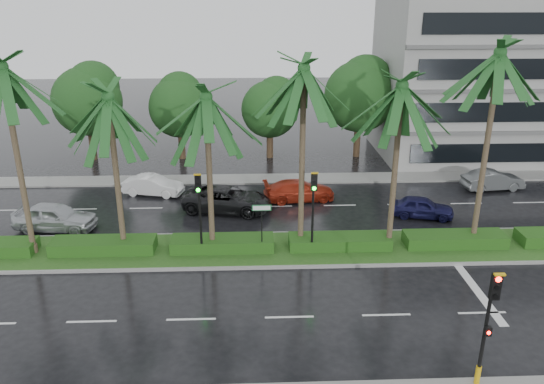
{
  "coord_description": "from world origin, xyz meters",
  "views": [
    {
      "loc": [
        -1.43,
        -23.4,
        12.43
      ],
      "look_at": [
        -0.46,
        1.5,
        3.03
      ],
      "focal_mm": 35.0,
      "sensor_mm": 36.0,
      "label": 1
    }
  ],
  "objects_px": {
    "signal_near": "(488,325)",
    "car_white": "(153,185)",
    "car_red": "(299,190)",
    "street_sign": "(262,217)",
    "car_darkgrey": "(227,199)",
    "signal_median_left": "(199,202)",
    "car_silver": "(55,217)",
    "car_blue": "(422,207)",
    "car_grey": "(493,180)"
  },
  "relations": [
    {
      "from": "car_red",
      "to": "street_sign",
      "type": "bearing_deg",
      "value": 154.24
    },
    {
      "from": "signal_near",
      "to": "car_red",
      "type": "xyz_separation_m",
      "value": [
        -4.48,
        17.4,
        -1.85
      ]
    },
    {
      "from": "car_blue",
      "to": "signal_median_left",
      "type": "bearing_deg",
      "value": 124.86
    },
    {
      "from": "car_darkgrey",
      "to": "signal_median_left",
      "type": "bearing_deg",
      "value": -177.23
    },
    {
      "from": "car_blue",
      "to": "car_red",
      "type": "bearing_deg",
      "value": 80.97
    },
    {
      "from": "car_white",
      "to": "signal_median_left",
      "type": "bearing_deg",
      "value": -144.05
    },
    {
      "from": "car_darkgrey",
      "to": "car_silver",
      "type": "bearing_deg",
      "value": 116.4
    },
    {
      "from": "car_white",
      "to": "car_darkgrey",
      "type": "xyz_separation_m",
      "value": [
        4.94,
        -2.91,
        0.1
      ]
    },
    {
      "from": "signal_median_left",
      "to": "car_darkgrey",
      "type": "distance_m",
      "value": 6.62
    },
    {
      "from": "car_silver",
      "to": "car_red",
      "type": "distance_m",
      "value": 14.49
    },
    {
      "from": "car_silver",
      "to": "car_red",
      "type": "bearing_deg",
      "value": -66.7
    },
    {
      "from": "signal_near",
      "to": "car_white",
      "type": "relative_size",
      "value": 1.12
    },
    {
      "from": "car_white",
      "to": "car_red",
      "type": "bearing_deg",
      "value": -85.54
    },
    {
      "from": "car_darkgrey",
      "to": "car_grey",
      "type": "relative_size",
      "value": 1.31
    },
    {
      "from": "signal_near",
      "to": "car_white",
      "type": "distance_m",
      "value": 23.42
    },
    {
      "from": "signal_median_left",
      "to": "car_white",
      "type": "height_order",
      "value": "signal_median_left"
    },
    {
      "from": "car_silver",
      "to": "car_white",
      "type": "xyz_separation_m",
      "value": [
        4.5,
        5.3,
        -0.13
      ]
    },
    {
      "from": "street_sign",
      "to": "car_silver",
      "type": "height_order",
      "value": "street_sign"
    },
    {
      "from": "car_silver",
      "to": "car_white",
      "type": "bearing_deg",
      "value": -32.89
    },
    {
      "from": "car_blue",
      "to": "street_sign",
      "type": "bearing_deg",
      "value": 129.71
    },
    {
      "from": "car_silver",
      "to": "signal_median_left",
      "type": "bearing_deg",
      "value": -106.59
    },
    {
      "from": "signal_median_left",
      "to": "car_red",
      "type": "xyz_separation_m",
      "value": [
        5.52,
        7.72,
        -2.34
      ]
    },
    {
      "from": "street_sign",
      "to": "car_grey",
      "type": "bearing_deg",
      "value": 29.75
    },
    {
      "from": "signal_median_left",
      "to": "car_red",
      "type": "relative_size",
      "value": 0.97
    },
    {
      "from": "signal_median_left",
      "to": "street_sign",
      "type": "xyz_separation_m",
      "value": [
        3.0,
        0.18,
        -0.87
      ]
    },
    {
      "from": "car_grey",
      "to": "car_silver",
      "type": "bearing_deg",
      "value": 94.32
    },
    {
      "from": "signal_median_left",
      "to": "street_sign",
      "type": "height_order",
      "value": "signal_median_left"
    },
    {
      "from": "car_white",
      "to": "car_blue",
      "type": "relative_size",
      "value": 1.07
    },
    {
      "from": "car_blue",
      "to": "car_darkgrey",
      "type": "bearing_deg",
      "value": 97.11
    },
    {
      "from": "car_white",
      "to": "car_darkgrey",
      "type": "bearing_deg",
      "value": -107.97
    },
    {
      "from": "signal_median_left",
      "to": "car_silver",
      "type": "xyz_separation_m",
      "value": [
        -8.42,
        3.75,
        -2.23
      ]
    },
    {
      "from": "street_sign",
      "to": "car_white",
      "type": "distance_m",
      "value": 11.35
    },
    {
      "from": "car_darkgrey",
      "to": "car_red",
      "type": "relative_size",
      "value": 1.18
    },
    {
      "from": "car_darkgrey",
      "to": "car_red",
      "type": "height_order",
      "value": "car_darkgrey"
    },
    {
      "from": "car_blue",
      "to": "car_grey",
      "type": "relative_size",
      "value": 0.9
    },
    {
      "from": "signal_near",
      "to": "car_red",
      "type": "relative_size",
      "value": 0.97
    },
    {
      "from": "car_white",
      "to": "car_grey",
      "type": "relative_size",
      "value": 0.96
    },
    {
      "from": "signal_near",
      "to": "car_darkgrey",
      "type": "relative_size",
      "value": 0.82
    },
    {
      "from": "signal_near",
      "to": "car_grey",
      "type": "bearing_deg",
      "value": 65.28
    },
    {
      "from": "signal_near",
      "to": "street_sign",
      "type": "height_order",
      "value": "signal_near"
    },
    {
      "from": "car_grey",
      "to": "car_white",
      "type": "bearing_deg",
      "value": 83.29
    },
    {
      "from": "signal_median_left",
      "to": "car_red",
      "type": "bearing_deg",
      "value": 54.42
    },
    {
      "from": "signal_median_left",
      "to": "car_darkgrey",
      "type": "xyz_separation_m",
      "value": [
        1.02,
        6.14,
        -2.26
      ]
    },
    {
      "from": "car_white",
      "to": "car_blue",
      "type": "xyz_separation_m",
      "value": [
        16.42,
        -4.33,
        -0.02
      ]
    },
    {
      "from": "street_sign",
      "to": "car_white",
      "type": "relative_size",
      "value": 0.67
    },
    {
      "from": "car_white",
      "to": "signal_near",
      "type": "bearing_deg",
      "value": -130.87
    },
    {
      "from": "car_darkgrey",
      "to": "street_sign",
      "type": "bearing_deg",
      "value": -149.43
    },
    {
      "from": "car_blue",
      "to": "car_silver",
      "type": "bearing_deg",
      "value": 106.81
    },
    {
      "from": "car_blue",
      "to": "car_grey",
      "type": "height_order",
      "value": "car_grey"
    },
    {
      "from": "street_sign",
      "to": "car_blue",
      "type": "relative_size",
      "value": 0.71
    }
  ]
}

